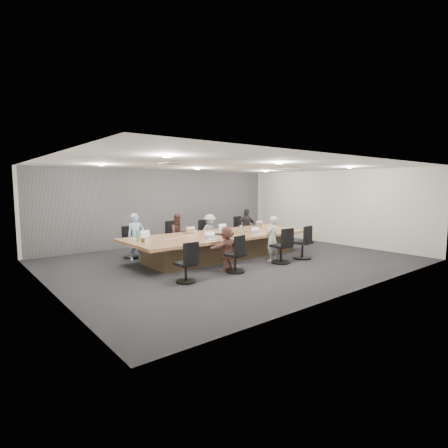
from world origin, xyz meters
TOP-DOWN VIEW (x-y plane):
  - floor at (0.00, 0.00)m, footprint 10.00×8.00m
  - ceiling at (0.00, 0.00)m, footprint 10.00×8.00m
  - wall_back at (0.00, 4.00)m, footprint 10.00×0.00m
  - wall_front at (0.00, -4.00)m, footprint 10.00×0.00m
  - wall_left at (-5.00, 0.00)m, footprint 0.00×8.00m
  - wall_right at (5.00, 0.00)m, footprint 0.00×8.00m
  - curtain at (0.00, 3.92)m, footprint 9.80×0.04m
  - conference_table at (0.00, 0.50)m, footprint 6.00×2.20m
  - chair_0 at (-2.21, 2.20)m, footprint 0.53×0.53m
  - chair_1 at (-0.73, 2.20)m, footprint 0.70×0.70m
  - chair_2 at (0.54, 2.20)m, footprint 0.68×0.68m
  - chair_3 at (2.25, 2.20)m, footprint 0.70×0.70m
  - chair_4 at (-2.42, -1.20)m, footprint 0.49×0.49m
  - chair_5 at (-0.92, -1.20)m, footprint 0.61×0.61m
  - chair_6 at (0.80, -1.20)m, footprint 0.60×0.60m
  - chair_7 at (1.77, -1.20)m, footprint 0.65×0.65m
  - person_0 at (-2.21, 1.85)m, footprint 0.55×0.39m
  - laptop_0 at (-2.21, 1.30)m, footprint 0.35×0.28m
  - person_1 at (-0.73, 1.85)m, footprint 0.67×0.54m
  - laptop_1 at (-0.73, 1.30)m, footprint 0.31×0.23m
  - person_2 at (0.54, 1.85)m, footprint 0.86×0.58m
  - laptop_2 at (0.54, 1.30)m, footprint 0.34×0.24m
  - person_3 at (2.25, 1.85)m, footprint 0.85×0.52m
  - laptop_3 at (2.25, 1.30)m, footprint 0.31×0.24m
  - person_5 at (-0.92, -0.85)m, footprint 1.13×0.60m
  - laptop_5 at (-0.92, -0.30)m, footprint 0.36×0.28m
  - person_6 at (0.80, -0.85)m, footprint 0.54×0.41m
  - laptop_6 at (0.80, -0.30)m, footprint 0.31×0.24m
  - bottle_green_left at (-2.65, 0.77)m, footprint 0.08×0.08m
  - bottle_green_right at (0.41, 0.10)m, footprint 0.08×0.08m
  - bottle_clear at (-1.03, 0.43)m, footprint 0.07×0.07m
  - cup_white_far at (-0.30, 0.69)m, footprint 0.08×0.08m
  - cup_white_near at (1.93, 0.61)m, footprint 0.09×0.09m
  - mug_brown at (-2.65, 0.47)m, footprint 0.10×0.10m
  - mic_left at (-0.20, 0.37)m, footprint 0.19×0.16m
  - mic_right at (-0.18, 0.51)m, footprint 0.16×0.12m
  - stapler at (0.06, 0.11)m, footprint 0.16×0.05m
  - canvas_bag at (1.99, 0.43)m, footprint 0.34×0.28m
  - snack_packet at (2.00, 0.40)m, footprint 0.20×0.20m

SIDE VIEW (x-z plane):
  - floor at x=0.00m, z-range 0.00..0.00m
  - chair_4 at x=-2.42m, z-range 0.00..0.72m
  - chair_0 at x=-2.21m, z-range 0.00..0.75m
  - chair_5 at x=-0.92m, z-range 0.00..0.76m
  - chair_2 at x=0.54m, z-range 0.00..0.79m
  - conference_table at x=0.00m, z-range 0.03..0.77m
  - chair_6 at x=0.80m, z-range 0.00..0.83m
  - chair_7 at x=1.77m, z-range 0.00..0.84m
  - chair_3 at x=2.25m, z-range 0.00..0.85m
  - chair_1 at x=-0.73m, z-range 0.00..0.87m
  - person_5 at x=-0.92m, z-range 0.00..1.16m
  - person_2 at x=0.54m, z-range 0.00..1.23m
  - person_1 at x=-0.73m, z-range 0.00..1.31m
  - person_6 at x=0.80m, z-range 0.00..1.33m
  - person_3 at x=2.25m, z-range 0.00..1.35m
  - person_0 at x=-2.21m, z-range 0.00..1.40m
  - laptop_0 at x=-2.21m, z-range 0.74..0.76m
  - laptop_1 at x=-0.73m, z-range 0.74..0.76m
  - laptop_2 at x=0.54m, z-range 0.74..0.76m
  - laptop_3 at x=2.25m, z-range 0.74..0.76m
  - laptop_5 at x=-0.92m, z-range 0.74..0.76m
  - laptop_6 at x=0.80m, z-range 0.74..0.76m
  - mic_right at x=-0.18m, z-range 0.74..0.77m
  - mic_left at x=-0.20m, z-range 0.74..0.77m
  - snack_packet at x=2.00m, z-range 0.74..0.78m
  - stapler at x=0.06m, z-range 0.74..0.80m
  - cup_white_far at x=-0.30m, z-range 0.74..0.83m
  - cup_white_near at x=1.93m, z-range 0.74..0.85m
  - mug_brown at x=-2.65m, z-range 0.74..0.85m
  - canvas_bag at x=1.99m, z-range 0.74..0.90m
  - bottle_clear at x=-1.03m, z-range 0.74..0.94m
  - bottle_green_right at x=0.41m, z-range 0.74..1.01m
  - bottle_green_left at x=-2.65m, z-range 0.74..1.02m
  - wall_back at x=0.00m, z-range 0.00..2.80m
  - wall_front at x=0.00m, z-range 0.00..2.80m
  - wall_left at x=-5.00m, z-range 0.00..2.80m
  - wall_right at x=5.00m, z-range 0.00..2.80m
  - curtain at x=0.00m, z-range 0.00..2.80m
  - ceiling at x=0.00m, z-range 2.80..2.80m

